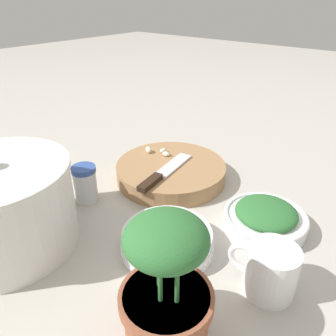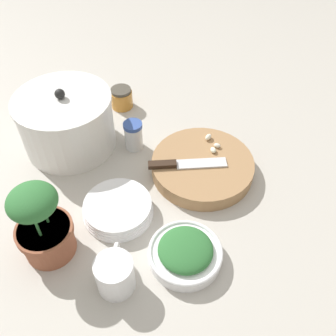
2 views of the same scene
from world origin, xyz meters
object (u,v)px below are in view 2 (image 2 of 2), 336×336
at_px(cutting_board, 202,167).
at_px(herb_bowl, 185,253).
at_px(coffee_mug, 115,274).
at_px(potted_herb, 43,227).
at_px(plate_stack, 118,209).
at_px(garlic_cloves, 212,143).
at_px(stock_pot, 67,122).
at_px(honey_jar, 122,98).
at_px(chef_knife, 183,164).
at_px(spice_jar, 134,135).

height_order(cutting_board, herb_bowl, herb_bowl).
relative_size(cutting_board, coffee_mug, 2.41).
height_order(coffee_mug, potted_herb, potted_herb).
distance_m(coffee_mug, plate_stack, 0.19).
xyz_separation_m(garlic_cloves, stock_pot, (0.02, 0.42, 0.03)).
relative_size(cutting_board, herb_bowl, 1.66).
bearing_deg(honey_jar, garlic_cloves, -126.18).
bearing_deg(chef_knife, honey_jar, -152.97).
distance_m(coffee_mug, stock_pot, 0.49).
distance_m(chef_knife, plate_stack, 0.21).
height_order(garlic_cloves, herb_bowl, same).
relative_size(honey_jar, potted_herb, 0.35).
distance_m(spice_jar, plate_stack, 0.25).
distance_m(honey_jar, potted_herb, 0.57).
bearing_deg(cutting_board, coffee_mug, 152.56).
bearing_deg(chef_knife, coffee_mug, -29.53).
relative_size(garlic_cloves, stock_pot, 0.28).
height_order(spice_jar, honey_jar, spice_jar).
xyz_separation_m(chef_knife, garlic_cloves, (0.09, -0.08, 0.00)).
bearing_deg(plate_stack, cutting_board, -52.48).
height_order(cutting_board, chef_knife, chef_knife).
relative_size(herb_bowl, honey_jar, 2.36).
bearing_deg(potted_herb, cutting_board, -51.77).
bearing_deg(garlic_cloves, honey_jar, 53.82).
bearing_deg(honey_jar, herb_bowl, -157.19).
height_order(chef_knife, spice_jar, spice_jar).
bearing_deg(coffee_mug, herb_bowl, -63.80).
height_order(cutting_board, honey_jar, honey_jar).
relative_size(spice_jar, potted_herb, 0.43).
bearing_deg(garlic_cloves, potted_herb, 132.39).
xyz_separation_m(herb_bowl, plate_stack, (0.12, 0.17, -0.01)).
xyz_separation_m(coffee_mug, honey_jar, (0.63, 0.09, -0.01)).
height_order(garlic_cloves, potted_herb, potted_herb).
relative_size(cutting_board, chef_knife, 1.31).
relative_size(plate_stack, potted_herb, 0.86).
height_order(herb_bowl, spice_jar, spice_jar).
xyz_separation_m(coffee_mug, stock_pot, (0.44, 0.21, 0.04)).
height_order(herb_bowl, stock_pot, stock_pot).
distance_m(spice_jar, honey_jar, 0.21).
bearing_deg(garlic_cloves, herb_bowl, 170.07).
distance_m(garlic_cloves, stock_pot, 0.42).
bearing_deg(honey_jar, plate_stack, -172.11).
relative_size(herb_bowl, plate_stack, 0.95).
distance_m(cutting_board, chef_knife, 0.06).
bearing_deg(potted_herb, herb_bowl, -90.44).
bearing_deg(stock_pot, herb_bowl, -135.54).
xyz_separation_m(garlic_cloves, coffee_mug, (-0.42, 0.21, -0.01)).
bearing_deg(stock_pot, potted_herb, -173.11).
bearing_deg(coffee_mug, garlic_cloves, -26.39).
bearing_deg(cutting_board, potted_herb, 128.23).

